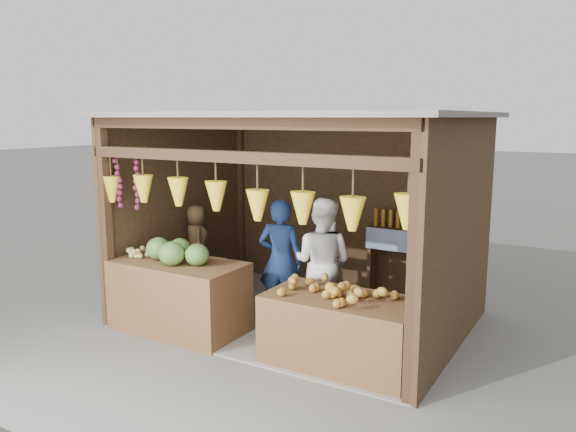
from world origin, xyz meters
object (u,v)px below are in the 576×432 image
object	(u,v)px
vendor_seated	(197,241)
man_standing	(281,261)
counter_right	(342,331)
woman_standing	(322,262)
counter_left	(179,296)

from	to	relation	value
vendor_seated	man_standing	bearing A→B (deg)	-144.75
counter_right	woman_standing	xyz separation A→B (m)	(-0.72, 0.96, 0.44)
counter_right	woman_standing	size ratio (longest dim) A/B	0.99
man_standing	woman_standing	bearing A→B (deg)	-179.75
counter_right	woman_standing	distance (m)	1.28
man_standing	counter_left	bearing A→B (deg)	29.60
woman_standing	vendor_seated	size ratio (longest dim) A/B	1.54
counter_right	man_standing	distance (m)	1.54
counter_left	man_standing	distance (m)	1.33
man_standing	vendor_seated	size ratio (longest dim) A/B	1.51
counter_left	man_standing	xyz separation A→B (m)	(0.91, 0.91, 0.36)
counter_right	vendor_seated	world-z (taller)	vendor_seated
man_standing	woman_standing	distance (m)	0.54
counter_left	counter_right	world-z (taller)	counter_left
counter_left	woman_standing	size ratio (longest dim) A/B	1.00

